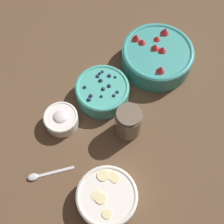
{
  "coord_description": "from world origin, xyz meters",
  "views": [
    {
      "loc": [
        -0.29,
        -0.27,
        0.9
      ],
      "look_at": [
        -0.01,
        0.06,
        0.05
      ],
      "focal_mm": 50.0,
      "sensor_mm": 36.0,
      "label": 1
    }
  ],
  "objects": [
    {
      "name": "jar_chocolate",
      "position": [
        0.01,
        0.0,
        0.05
      ],
      "size": [
        0.08,
        0.08,
        0.11
      ],
      "color": "brown",
      "rests_on": "ground_plane"
    },
    {
      "name": "bowl_strawberries",
      "position": [
        0.25,
        0.13,
        0.04
      ],
      "size": [
        0.24,
        0.24,
        0.1
      ],
      "color": "teal",
      "rests_on": "ground_plane"
    },
    {
      "name": "bowl_cream",
      "position": [
        -0.14,
        0.15,
        0.03
      ],
      "size": [
        0.11,
        0.11,
        0.05
      ],
      "color": "white",
      "rests_on": "ground_plane"
    },
    {
      "name": "spoon",
      "position": [
        -0.28,
        0.05,
        0.0
      ],
      "size": [
        0.13,
        0.07,
        0.01
      ],
      "color": "silver",
      "rests_on": "ground_plane"
    },
    {
      "name": "bowl_bananas",
      "position": [
        -0.18,
        -0.12,
        0.03
      ],
      "size": [
        0.17,
        0.17,
        0.06
      ],
      "color": "white",
      "rests_on": "ground_plane"
    },
    {
      "name": "bowl_blueberries",
      "position": [
        0.02,
        0.14,
        0.04
      ],
      "size": [
        0.17,
        0.17,
        0.07
      ],
      "color": "#47AD9E",
      "rests_on": "ground_plane"
    },
    {
      "name": "ground_plane",
      "position": [
        0.0,
        0.0,
        0.0
      ],
      "size": [
        4.0,
        4.0,
        0.0
      ],
      "primitive_type": "plane",
      "color": "brown"
    }
  ]
}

